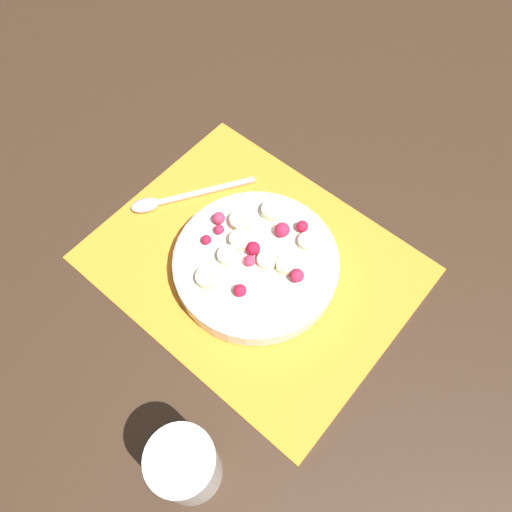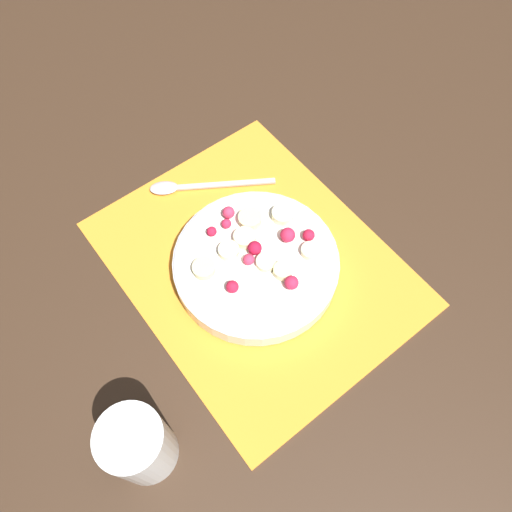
% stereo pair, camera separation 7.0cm
% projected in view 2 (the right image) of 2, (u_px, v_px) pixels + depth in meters
% --- Properties ---
extents(ground_plane, '(3.00, 3.00, 0.00)m').
position_uv_depth(ground_plane, '(255.00, 264.00, 0.74)').
color(ground_plane, '#382619').
extents(placemat, '(0.45, 0.35, 0.01)m').
position_uv_depth(placemat, '(255.00, 263.00, 0.74)').
color(placemat, orange).
rests_on(placemat, ground_plane).
extents(fruit_bowl, '(0.24, 0.24, 0.05)m').
position_uv_depth(fruit_bowl, '(256.00, 262.00, 0.71)').
color(fruit_bowl, silver).
rests_on(fruit_bowl, placemat).
extents(spoon, '(0.12, 0.18, 0.01)m').
position_uv_depth(spoon, '(187.00, 186.00, 0.80)').
color(spoon, '#B2B2B7').
rests_on(spoon, placemat).
extents(drinking_glass, '(0.07, 0.07, 0.12)m').
position_uv_depth(drinking_glass, '(139.00, 445.00, 0.56)').
color(drinking_glass, white).
rests_on(drinking_glass, ground_plane).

